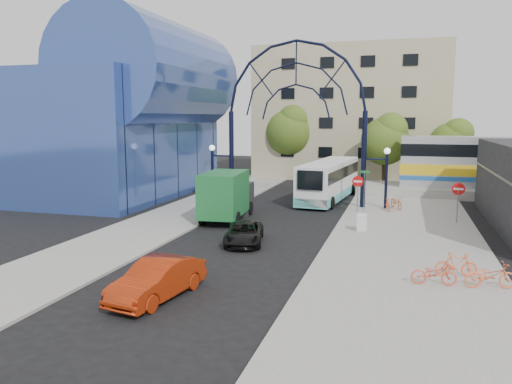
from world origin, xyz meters
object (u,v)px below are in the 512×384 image
(city_bus, at_px, (329,180))
(bike_near_a, at_px, (396,202))
(tree_north_b, at_px, (291,130))
(green_truck, at_px, (227,195))
(black_suv, at_px, (244,233))
(gateway_arch, at_px, (296,89))
(tree_north_c, at_px, (453,142))
(tree_north_a, at_px, (386,138))
(red_sedan, at_px, (157,279))
(sandwich_board, at_px, (362,221))
(bike_far_c, at_px, (434,274))
(do_not_enter_sign, at_px, (458,193))
(bike_far_a, at_px, (491,275))
(street_name_sign, at_px, (364,182))
(bike_far_b, at_px, (456,265))
(stop_sign, at_px, (358,185))
(bike_near_b, at_px, (388,204))

(city_bus, distance_m, bike_near_a, 6.32)
(tree_north_b, distance_m, green_truck, 22.71)
(black_suv, bearing_deg, gateway_arch, 76.87)
(bike_near_a, bearing_deg, tree_north_c, 46.93)
(tree_north_b, bearing_deg, tree_north_a, -21.80)
(tree_north_a, height_order, red_sedan, tree_north_a)
(sandwich_board, relative_size, bike_far_c, 0.58)
(do_not_enter_sign, height_order, bike_far_a, do_not_enter_sign)
(do_not_enter_sign, relative_size, red_sedan, 0.57)
(street_name_sign, xyz_separation_m, bike_far_a, (5.84, -14.95, -1.51))
(do_not_enter_sign, relative_size, bike_far_a, 1.30)
(bike_far_c, bearing_deg, tree_north_b, 15.61)
(tree_north_c, distance_m, red_sedan, 36.99)
(bike_far_c, bearing_deg, red_sedan, 106.64)
(tree_north_c, xyz_separation_m, red_sedan, (-12.80, -34.53, -3.56))
(tree_north_c, distance_m, black_suv, 29.01)
(black_suv, bearing_deg, street_name_sign, 51.04)
(black_suv, xyz_separation_m, bike_far_c, (9.10, -4.44, 0.01))
(bike_far_c, bearing_deg, sandwich_board, 15.75)
(do_not_enter_sign, distance_m, bike_far_a, 12.42)
(black_suv, bearing_deg, green_truck, 104.82)
(city_bus, height_order, bike_far_a, city_bus)
(gateway_arch, distance_m, green_truck, 9.99)
(do_not_enter_sign, height_order, black_suv, do_not_enter_sign)
(gateway_arch, bearing_deg, street_name_sign, -15.07)
(tree_north_a, xyz_separation_m, bike_far_b, (3.81, -27.16, -3.99))
(stop_sign, height_order, bike_far_c, stop_sign)
(stop_sign, distance_m, black_suv, 11.33)
(do_not_enter_sign, xyz_separation_m, street_name_sign, (-5.80, 2.60, 0.15))
(gateway_arch, relative_size, street_name_sign, 4.87)
(green_truck, relative_size, bike_far_c, 3.77)
(tree_north_b, distance_m, bike_near_a, 20.05)
(black_suv, bearing_deg, tree_north_c, 52.19)
(street_name_sign, xyz_separation_m, bike_near_b, (1.63, 0.49, -1.56))
(do_not_enter_sign, bearing_deg, red_sedan, -125.12)
(tree_north_b, xyz_separation_m, bike_far_b, (13.81, -31.16, -4.65))
(green_truck, bearing_deg, bike_far_a, -40.12)
(bike_near_a, distance_m, bike_far_c, 16.64)
(stop_sign, distance_m, bike_far_b, 14.26)
(city_bus, height_order, red_sedan, city_bus)
(gateway_arch, distance_m, city_bus, 7.98)
(stop_sign, distance_m, tree_north_c, 17.68)
(red_sedan, bearing_deg, bike_near_b, 78.57)
(bike_far_b, bearing_deg, red_sedan, 109.21)
(black_suv, bearing_deg, do_not_enter_sign, 23.52)
(tree_north_a, bearing_deg, tree_north_c, 18.44)
(stop_sign, relative_size, green_truck, 0.39)
(bike_far_b, relative_size, bike_far_c, 0.98)
(bike_far_a, xyz_separation_m, bike_far_c, (-2.03, -0.20, -0.05))
(do_not_enter_sign, bearing_deg, bike_near_b, 143.48)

